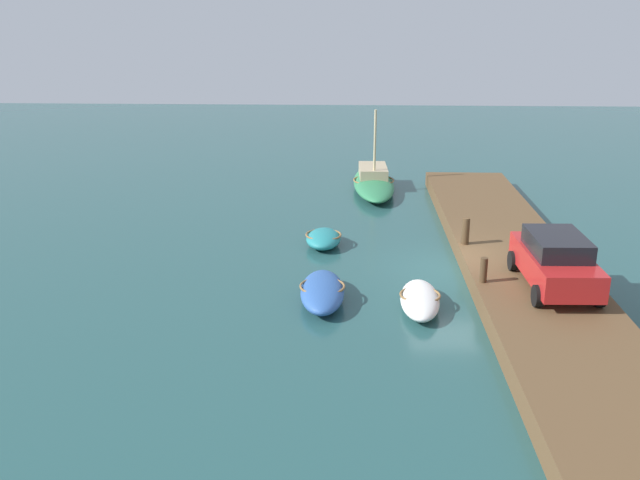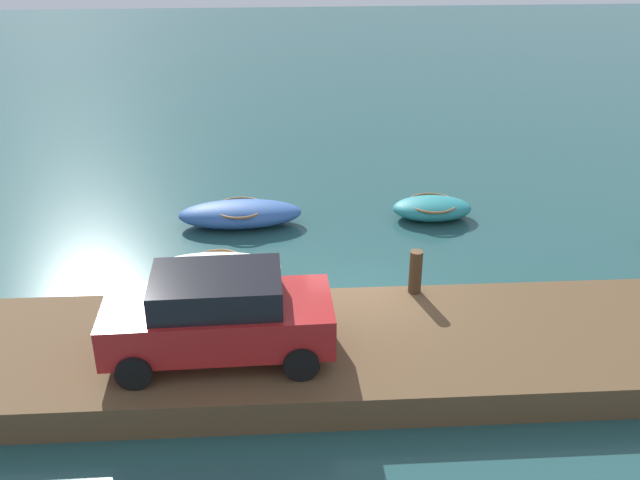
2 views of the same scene
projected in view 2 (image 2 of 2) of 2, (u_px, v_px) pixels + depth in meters
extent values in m
plane|color=#234C4C|center=(360.00, 301.00, 16.81)|extent=(84.00, 84.00, 0.00)
cube|color=brown|center=(374.00, 351.00, 14.50)|extent=(24.91, 3.85, 0.65)
ellipsoid|color=teal|center=(432.00, 208.00, 20.78)|extent=(2.24, 1.37, 0.59)
torus|color=olive|center=(432.00, 203.00, 20.70)|extent=(1.42, 1.42, 0.07)
ellipsoid|color=#2D569E|center=(240.00, 214.00, 20.32)|extent=(3.41, 1.45, 0.68)
torus|color=olive|center=(240.00, 208.00, 20.24)|extent=(1.47, 1.47, 0.07)
ellipsoid|color=white|center=(218.00, 268.00, 17.63)|extent=(3.09, 1.35, 0.59)
torus|color=olive|center=(218.00, 262.00, 17.56)|extent=(1.33, 1.33, 0.07)
cylinder|color=#47331E|center=(242.00, 281.00, 15.54)|extent=(0.23, 0.23, 0.80)
cylinder|color=#47331E|center=(415.00, 272.00, 15.70)|extent=(0.28, 0.28, 0.97)
cube|color=#B21E1E|center=(219.00, 321.00, 13.53)|extent=(4.20, 1.87, 0.80)
cube|color=black|center=(216.00, 289.00, 13.23)|extent=(2.37, 1.61, 0.56)
cylinder|color=black|center=(295.00, 311.00, 14.61)|extent=(0.65, 0.24, 0.64)
cylinder|color=black|center=(301.00, 363.00, 13.03)|extent=(0.65, 0.24, 0.64)
cylinder|color=black|center=(146.00, 318.00, 14.39)|extent=(0.65, 0.24, 0.64)
cylinder|color=black|center=(134.00, 372.00, 12.81)|extent=(0.65, 0.24, 0.64)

